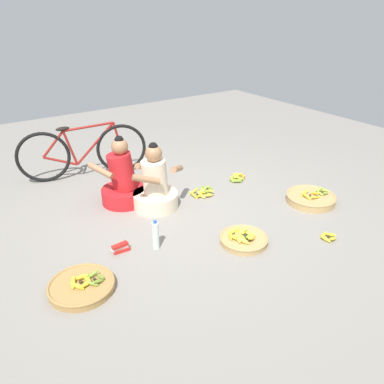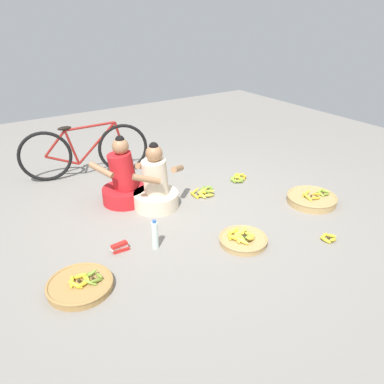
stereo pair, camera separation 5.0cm
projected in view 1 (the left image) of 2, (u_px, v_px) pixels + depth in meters
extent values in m
plane|color=gray|center=(182.00, 213.00, 4.34)|extent=(10.00, 10.00, 0.00)
cylinder|color=beige|center=(156.00, 200.00, 4.44)|extent=(0.52, 0.52, 0.18)
cylinder|color=beige|center=(155.00, 177.00, 4.31)|extent=(0.34, 0.31, 0.42)
sphere|color=#9E704C|center=(154.00, 154.00, 4.18)|extent=(0.19, 0.19, 0.19)
sphere|color=black|center=(153.00, 147.00, 4.15)|extent=(0.10, 0.10, 0.10)
cylinder|color=#9E704C|center=(146.00, 179.00, 4.06)|extent=(0.31, 0.16, 0.16)
cylinder|color=#9E704C|center=(177.00, 169.00, 4.32)|extent=(0.27, 0.26, 0.16)
cylinder|color=red|center=(124.00, 195.00, 4.55)|extent=(0.52, 0.52, 0.18)
cylinder|color=red|center=(122.00, 171.00, 4.41)|extent=(0.40, 0.37, 0.46)
sphere|color=#9E704C|center=(120.00, 147.00, 4.28)|extent=(0.19, 0.19, 0.19)
sphere|color=black|center=(119.00, 140.00, 4.25)|extent=(0.10, 0.10, 0.10)
cylinder|color=#9E704C|center=(101.00, 170.00, 4.22)|extent=(0.22, 0.30, 0.16)
cylinder|color=#9E704C|center=(144.00, 165.00, 4.35)|extent=(0.30, 0.21, 0.16)
torus|color=black|center=(43.00, 157.00, 4.97)|extent=(0.67, 0.21, 0.68)
torus|color=black|center=(122.00, 149.00, 5.27)|extent=(0.67, 0.21, 0.68)
cylinder|color=maroon|center=(95.00, 144.00, 5.12)|extent=(0.54, 0.17, 0.55)
cylinder|color=maroon|center=(70.00, 148.00, 5.03)|extent=(0.15, 0.07, 0.49)
cylinder|color=maroon|center=(88.00, 127.00, 5.00)|extent=(0.64, 0.20, 0.08)
cylinder|color=maroon|center=(61.00, 161.00, 5.06)|extent=(0.42, 0.14, 0.18)
cylinder|color=maroon|center=(53.00, 144.00, 4.94)|extent=(0.31, 0.11, 0.35)
cylinder|color=maroon|center=(117.00, 136.00, 5.18)|extent=(0.12, 0.06, 0.38)
ellipsoid|color=black|center=(63.00, 129.00, 4.90)|extent=(0.18, 0.08, 0.05)
cylinder|color=tan|center=(311.00, 199.00, 4.56)|extent=(0.57, 0.57, 0.09)
torus|color=tan|center=(311.00, 196.00, 4.55)|extent=(0.58, 0.58, 0.02)
ellipsoid|color=#8CAD38|center=(324.00, 191.00, 4.62)|extent=(0.06, 0.12, 0.05)
ellipsoid|color=#8CAD38|center=(319.00, 190.00, 4.63)|extent=(0.12, 0.05, 0.07)
ellipsoid|color=#8CAD38|center=(320.00, 193.00, 4.56)|extent=(0.04, 0.12, 0.06)
ellipsoid|color=#8CAD38|center=(326.00, 193.00, 4.55)|extent=(0.12, 0.04, 0.06)
sphere|color=#382D19|center=(322.00, 192.00, 4.59)|extent=(0.03, 0.03, 0.03)
ellipsoid|color=yellow|center=(316.00, 193.00, 4.53)|extent=(0.06, 0.16, 0.09)
ellipsoid|color=yellow|center=(305.00, 193.00, 4.55)|extent=(0.16, 0.06, 0.07)
ellipsoid|color=yellow|center=(306.00, 196.00, 4.47)|extent=(0.03, 0.16, 0.08)
ellipsoid|color=yellow|center=(315.00, 197.00, 4.45)|extent=(0.16, 0.04, 0.07)
sphere|color=#382D19|center=(310.00, 195.00, 4.51)|extent=(0.03, 0.03, 0.03)
cylinder|color=tan|center=(244.00, 240.00, 3.79)|extent=(0.47, 0.47, 0.06)
torus|color=tan|center=(244.00, 238.00, 3.78)|extent=(0.48, 0.48, 0.02)
ellipsoid|color=#8CAD38|center=(250.00, 233.00, 3.81)|extent=(0.05, 0.14, 0.06)
ellipsoid|color=#8CAD38|center=(242.00, 231.00, 3.82)|extent=(0.14, 0.07, 0.09)
ellipsoid|color=#8CAD38|center=(241.00, 236.00, 3.74)|extent=(0.07, 0.14, 0.08)
ellipsoid|color=#8CAD38|center=(250.00, 236.00, 3.74)|extent=(0.14, 0.07, 0.07)
sphere|color=#382D19|center=(245.00, 234.00, 3.78)|extent=(0.04, 0.04, 0.04)
ellipsoid|color=yellow|center=(241.00, 233.00, 3.82)|extent=(0.06, 0.15, 0.06)
ellipsoid|color=yellow|center=(233.00, 231.00, 3.82)|extent=(0.14, 0.06, 0.09)
ellipsoid|color=yellow|center=(230.00, 235.00, 3.78)|extent=(0.11, 0.14, 0.06)
ellipsoid|color=yellow|center=(236.00, 238.00, 3.72)|extent=(0.12, 0.13, 0.08)
ellipsoid|color=yellow|center=(241.00, 237.00, 3.73)|extent=(0.14, 0.05, 0.08)
sphere|color=#382D19|center=(237.00, 235.00, 3.78)|extent=(0.03, 0.03, 0.03)
ellipsoid|color=yellow|center=(249.00, 234.00, 3.79)|extent=(0.07, 0.17, 0.08)
ellipsoid|color=yellow|center=(241.00, 232.00, 3.80)|extent=(0.17, 0.06, 0.10)
ellipsoid|color=yellow|center=(238.00, 237.00, 3.73)|extent=(0.10, 0.17, 0.08)
ellipsoid|color=yellow|center=(242.00, 240.00, 3.69)|extent=(0.11, 0.16, 0.08)
ellipsoid|color=yellow|center=(252.00, 238.00, 3.70)|extent=(0.16, 0.10, 0.10)
sphere|color=#382D19|center=(245.00, 237.00, 3.74)|extent=(0.04, 0.04, 0.04)
cylinder|color=#A87F47|center=(82.00, 287.00, 3.16)|extent=(0.54, 0.54, 0.06)
torus|color=#A87F47|center=(81.00, 284.00, 3.15)|extent=(0.55, 0.55, 0.02)
ellipsoid|color=olive|center=(100.00, 276.00, 3.20)|extent=(0.04, 0.13, 0.06)
ellipsoid|color=olive|center=(92.00, 275.00, 3.21)|extent=(0.12, 0.04, 0.08)
ellipsoid|color=olive|center=(88.00, 278.00, 3.18)|extent=(0.11, 0.11, 0.05)
ellipsoid|color=olive|center=(92.00, 283.00, 3.12)|extent=(0.11, 0.11, 0.06)
ellipsoid|color=olive|center=(99.00, 281.00, 3.14)|extent=(0.13, 0.07, 0.07)
sphere|color=#382D19|center=(94.00, 279.00, 3.17)|extent=(0.03, 0.03, 0.03)
ellipsoid|color=yellow|center=(87.00, 279.00, 3.17)|extent=(0.05, 0.14, 0.06)
ellipsoid|color=yellow|center=(81.00, 277.00, 3.19)|extent=(0.14, 0.09, 0.07)
ellipsoid|color=yellow|center=(73.00, 282.00, 3.13)|extent=(0.08, 0.14, 0.07)
ellipsoid|color=yellow|center=(77.00, 286.00, 3.08)|extent=(0.12, 0.12, 0.08)
ellipsoid|color=yellow|center=(86.00, 284.00, 3.11)|extent=(0.14, 0.09, 0.06)
sphere|color=#382D19|center=(81.00, 282.00, 3.14)|extent=(0.03, 0.03, 0.03)
ellipsoid|color=yellow|center=(331.00, 235.00, 3.88)|extent=(0.06, 0.13, 0.07)
ellipsoid|color=yellow|center=(324.00, 235.00, 3.89)|extent=(0.12, 0.05, 0.06)
ellipsoid|color=yellow|center=(326.00, 239.00, 3.82)|extent=(0.06, 0.12, 0.06)
ellipsoid|color=yellow|center=(333.00, 239.00, 3.82)|extent=(0.12, 0.05, 0.07)
sphere|color=#382D19|center=(328.00, 237.00, 3.85)|extent=(0.03, 0.03, 0.03)
ellipsoid|color=yellow|center=(209.00, 191.00, 4.77)|extent=(0.06, 0.16, 0.09)
ellipsoid|color=yellow|center=(201.00, 191.00, 4.78)|extent=(0.16, 0.06, 0.07)
ellipsoid|color=yellow|center=(201.00, 195.00, 4.69)|extent=(0.06, 0.16, 0.07)
ellipsoid|color=yellow|center=(209.00, 195.00, 4.68)|extent=(0.16, 0.05, 0.08)
sphere|color=#382D19|center=(205.00, 193.00, 4.73)|extent=(0.04, 0.04, 0.04)
ellipsoid|color=olive|center=(210.00, 189.00, 4.84)|extent=(0.06, 0.14, 0.09)
ellipsoid|color=olive|center=(206.00, 188.00, 4.87)|extent=(0.13, 0.11, 0.08)
ellipsoid|color=olive|center=(202.00, 189.00, 4.84)|extent=(0.13, 0.10, 0.06)
ellipsoid|color=olive|center=(202.00, 191.00, 4.79)|extent=(0.04, 0.14, 0.06)
ellipsoid|color=olive|center=(207.00, 192.00, 4.77)|extent=(0.14, 0.09, 0.07)
ellipsoid|color=olive|center=(210.00, 191.00, 4.80)|extent=(0.13, 0.10, 0.07)
sphere|color=#382D19|center=(206.00, 190.00, 4.82)|extent=(0.03, 0.03, 0.03)
ellipsoid|color=gold|center=(202.00, 192.00, 4.76)|extent=(0.04, 0.16, 0.06)
ellipsoid|color=gold|center=(194.00, 191.00, 4.77)|extent=(0.15, 0.04, 0.09)
ellipsoid|color=gold|center=(194.00, 195.00, 4.68)|extent=(0.06, 0.15, 0.08)
ellipsoid|color=gold|center=(201.00, 196.00, 4.68)|extent=(0.16, 0.04, 0.06)
sphere|color=#382D19|center=(197.00, 194.00, 4.73)|extent=(0.03, 0.03, 0.03)
ellipsoid|color=#8CAD38|center=(240.00, 178.00, 5.14)|extent=(0.06, 0.15, 0.06)
ellipsoid|color=#8CAD38|center=(235.00, 177.00, 5.17)|extent=(0.15, 0.09, 0.07)
ellipsoid|color=#8CAD38|center=(232.00, 178.00, 5.15)|extent=(0.15, 0.08, 0.08)
ellipsoid|color=#8CAD38|center=(232.00, 180.00, 5.10)|extent=(0.07, 0.15, 0.07)
ellipsoid|color=#8CAD38|center=(237.00, 181.00, 5.06)|extent=(0.15, 0.09, 0.07)
ellipsoid|color=#8CAD38|center=(240.00, 180.00, 5.09)|extent=(0.14, 0.10, 0.06)
sphere|color=#382D19|center=(236.00, 179.00, 5.12)|extent=(0.04, 0.04, 0.04)
ellipsoid|color=gold|center=(243.00, 176.00, 5.21)|extent=(0.06, 0.14, 0.08)
ellipsoid|color=gold|center=(238.00, 175.00, 5.25)|extent=(0.13, 0.10, 0.07)
ellipsoid|color=gold|center=(235.00, 175.00, 5.22)|extent=(0.14, 0.08, 0.07)
ellipsoid|color=gold|center=(234.00, 176.00, 5.20)|extent=(0.11, 0.13, 0.07)
ellipsoid|color=gold|center=(237.00, 178.00, 5.14)|extent=(0.10, 0.13, 0.06)
ellipsoid|color=gold|center=(240.00, 178.00, 5.14)|extent=(0.14, 0.08, 0.07)
ellipsoid|color=gold|center=(243.00, 177.00, 5.17)|extent=(0.13, 0.10, 0.06)
sphere|color=#382D19|center=(239.00, 177.00, 5.19)|extent=(0.03, 0.03, 0.03)
cylinder|color=silver|center=(156.00, 236.00, 3.66)|extent=(0.07, 0.07, 0.28)
cylinder|color=#2D59B7|center=(155.00, 222.00, 3.59)|extent=(0.04, 0.04, 0.02)
cube|color=red|center=(122.00, 250.00, 3.66)|extent=(0.16, 0.06, 0.03)
cube|color=white|center=(120.00, 247.00, 3.65)|extent=(0.16, 0.05, 0.03)
cube|color=red|center=(120.00, 245.00, 3.63)|extent=(0.16, 0.07, 0.03)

